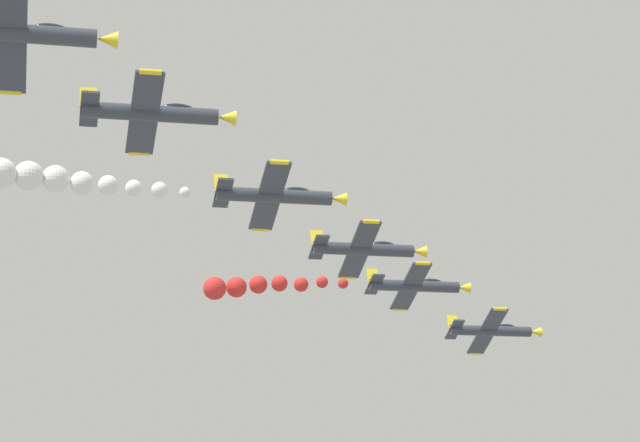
{
  "coord_description": "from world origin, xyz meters",
  "views": [
    {
      "loc": [
        101.82,
        -21.76,
        91.31
      ],
      "look_at": [
        0.0,
        0.0,
        112.9
      ],
      "focal_mm": 72.7,
      "sensor_mm": 36.0,
      "label": 1
    }
  ],
  "objects_px": {
    "airplane_right_outer": "(153,113)",
    "airplane_trailing": "(21,33)",
    "airplane_lead": "(492,331)",
    "airplane_left_inner": "(416,286)",
    "airplane_right_inner": "(365,249)",
    "airplane_left_outer": "(277,196)"
  },
  "relations": [
    {
      "from": "airplane_left_outer",
      "to": "airplane_right_outer",
      "type": "distance_m",
      "value": 16.95
    },
    {
      "from": "airplane_right_inner",
      "to": "airplane_trailing",
      "type": "bearing_deg",
      "value": -39.27
    },
    {
      "from": "airplane_left_inner",
      "to": "airplane_left_outer",
      "type": "distance_m",
      "value": 30.57
    },
    {
      "from": "airplane_left_inner",
      "to": "airplane_lead",
      "type": "bearing_deg",
      "value": 132.57
    },
    {
      "from": "airplane_right_inner",
      "to": "airplane_left_outer",
      "type": "distance_m",
      "value": 15.89
    },
    {
      "from": "airplane_left_inner",
      "to": "airplane_right_inner",
      "type": "height_order",
      "value": "airplane_right_inner"
    },
    {
      "from": "airplane_lead",
      "to": "airplane_left_inner",
      "type": "xyz_separation_m",
      "value": [
        10.57,
        -11.5,
        2.87
      ]
    },
    {
      "from": "airplane_trailing",
      "to": "airplane_right_outer",
      "type": "bearing_deg",
      "value": 141.53
    },
    {
      "from": "airplane_left_outer",
      "to": "airplane_left_inner",
      "type": "bearing_deg",
      "value": 143.16
    },
    {
      "from": "airplane_lead",
      "to": "airplane_left_outer",
      "type": "bearing_deg",
      "value": -40.43
    },
    {
      "from": "airplane_lead",
      "to": "airplane_left_inner",
      "type": "relative_size",
      "value": 1.0
    },
    {
      "from": "airplane_lead",
      "to": "airplane_trailing",
      "type": "bearing_deg",
      "value": -39.86
    },
    {
      "from": "airplane_right_inner",
      "to": "airplane_left_outer",
      "type": "bearing_deg",
      "value": -39.76
    },
    {
      "from": "airplane_lead",
      "to": "airplane_right_inner",
      "type": "distance_m",
      "value": 30.34
    },
    {
      "from": "airplane_trailing",
      "to": "airplane_right_inner",
      "type": "bearing_deg",
      "value": 140.73
    },
    {
      "from": "airplane_right_outer",
      "to": "airplane_trailing",
      "type": "distance_m",
      "value": 13.74
    },
    {
      "from": "airplane_right_inner",
      "to": "airplane_right_outer",
      "type": "distance_m",
      "value": 32.84
    },
    {
      "from": "airplane_lead",
      "to": "airplane_right_inner",
      "type": "xyz_separation_m",
      "value": [
        22.78,
        -19.64,
        4.0
      ]
    },
    {
      "from": "airplane_right_inner",
      "to": "airplane_right_outer",
      "type": "bearing_deg",
      "value": -39.61
    },
    {
      "from": "airplane_left_inner",
      "to": "airplane_right_outer",
      "type": "relative_size",
      "value": 1.0
    },
    {
      "from": "airplane_lead",
      "to": "airplane_left_inner",
      "type": "distance_m",
      "value": 15.88
    },
    {
      "from": "airplane_lead",
      "to": "airplane_left_outer",
      "type": "relative_size",
      "value": 1.0
    }
  ]
}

